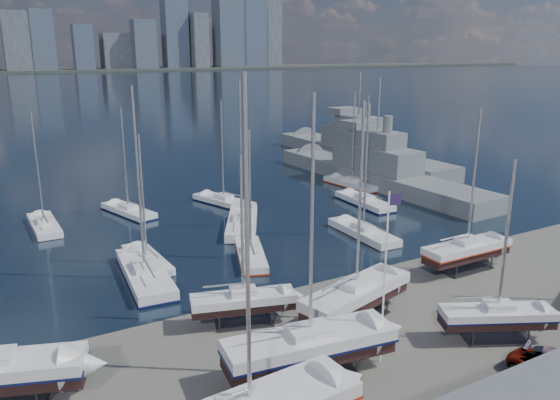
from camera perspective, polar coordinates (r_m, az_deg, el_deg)
ground at (r=41.01m, az=7.95°, el=-14.42°), size 1400.00×1400.00×0.00m
water at (r=339.29m, az=-26.20°, el=10.36°), size 1400.00×600.00×0.40m
sailboat_cradle_2 at (r=42.15m, az=-3.84°, el=-10.46°), size 8.23×4.35×13.17m
sailboat_cradle_3 at (r=35.90m, az=3.14°, el=-14.93°), size 11.55×4.58×17.99m
sailboat_cradle_4 at (r=43.03m, az=7.98°, el=-9.74°), size 10.82×5.55×16.93m
sailboat_cradle_5 at (r=42.83m, az=21.75°, el=-11.16°), size 8.27×5.63×13.32m
sailboat_cradle_6 at (r=54.84m, az=18.96°, el=-4.93°), size 9.50×2.74×15.37m
sailboat_moored_2 at (r=69.77m, az=-23.39°, el=-2.56°), size 2.84×9.61×14.45m
sailboat_moored_3 at (r=51.87m, az=-13.92°, el=-7.75°), size 4.49×12.49×18.29m
sailboat_moored_4 at (r=55.44m, az=-13.72°, el=-6.19°), size 2.85×8.99×13.44m
sailboat_moored_5 at (r=72.46m, az=-15.54°, el=-1.22°), size 5.20×9.84×14.16m
sailboat_moored_6 at (r=55.15m, az=-3.07°, el=-5.89°), size 5.62×9.45×13.66m
sailboat_moored_7 at (r=64.81m, az=-3.97°, el=-2.61°), size 8.57×12.08×18.00m
sailboat_moored_8 at (r=74.60m, az=-5.90°, el=-0.25°), size 5.84×10.24×14.77m
sailboat_moored_9 at (r=62.32m, az=8.69°, el=-3.50°), size 3.21×10.29×15.40m
sailboat_moored_10 at (r=74.90m, az=8.78°, el=-0.29°), size 3.24×10.40×15.41m
sailboat_moored_11 at (r=84.73m, az=7.50°, el=1.59°), size 4.01×10.41×15.17m
naval_ship_east at (r=86.95m, az=9.92°, el=2.76°), size 8.65×43.70×17.91m
naval_ship_west at (r=104.98m, az=8.06°, el=4.99°), size 7.58×46.14×18.15m
car_c at (r=40.02m, az=26.35°, el=-15.67°), size 2.94×5.27×1.39m
car_d at (r=41.41m, az=27.20°, el=-14.79°), size 3.48×4.77×1.28m
flagpole at (r=35.93m, az=11.04°, el=-6.89°), size 1.05×0.12×11.88m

